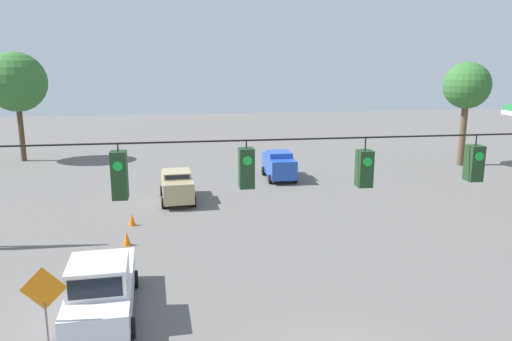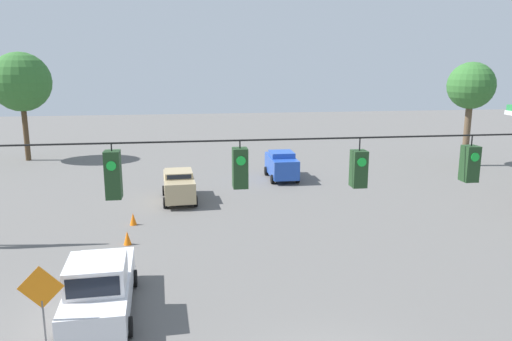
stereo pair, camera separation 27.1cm
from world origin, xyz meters
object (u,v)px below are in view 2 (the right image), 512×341
tree_horizon_right (21,82)px  tree_horizon_left (471,87)px  traffic_cone_third (122,259)px  traffic_cone_fourth (127,238)px  traffic_cone_nearest (101,325)px  traffic_cone_second (108,285)px  traffic_cone_fifth (133,219)px  overhead_signal_span (351,218)px  sedan_tan_withflow_far (179,185)px  pickup_truck_white_parked_shoulder (100,287)px  sedan_blue_oncoming_deep (281,165)px  work_zone_sign (41,295)px

tree_horizon_right → tree_horizon_left: bearing=168.4°
traffic_cone_third → traffic_cone_fourth: (0.06, -2.57, 0.00)m
traffic_cone_nearest → traffic_cone_second: 2.90m
traffic_cone_fourth → traffic_cone_fifth: 2.89m
overhead_signal_span → tree_horizon_right: (17.14, -34.02, 1.74)m
overhead_signal_span → traffic_cone_fourth: (6.51, -12.13, -4.56)m
overhead_signal_span → sedan_tan_withflow_far: size_ratio=5.24×
traffic_cone_nearest → tree_horizon_left: size_ratio=0.08×
overhead_signal_span → tree_horizon_left: tree_horizon_left is taller
pickup_truck_white_parked_shoulder → traffic_cone_third: pickup_truck_white_parked_shoulder is taller
pickup_truck_white_parked_shoulder → tree_horizon_right: 30.82m
traffic_cone_second → sedan_tan_withflow_far: bearing=-101.5°
sedan_tan_withflow_far → traffic_cone_fifth: 4.97m
traffic_cone_fourth → tree_horizon_right: (10.64, -21.89, 6.30)m
sedan_tan_withflow_far → traffic_cone_fifth: (2.34, 4.33, -0.66)m
overhead_signal_span → pickup_truck_white_parked_shoulder: (6.68, -5.58, -3.91)m
traffic_cone_second → traffic_cone_third: bearing=-95.1°
traffic_cone_fifth → pickup_truck_white_parked_shoulder: bearing=89.0°
traffic_cone_fourth → traffic_cone_fifth: same height
sedan_tan_withflow_far → sedan_blue_oncoming_deep: (-7.29, -4.78, 0.06)m
tree_horizon_left → traffic_cone_nearest: bearing=41.5°
traffic_cone_third → work_zone_sign: work_zone_sign is taller
tree_horizon_left → traffic_cone_fifth: bearing=24.6°
sedan_blue_oncoming_deep → traffic_cone_second: (9.78, 17.01, -0.72)m
traffic_cone_fourth → pickup_truck_white_parked_shoulder: bearing=88.5°
sedan_tan_withflow_far → sedan_blue_oncoming_deep: bearing=-146.7°
overhead_signal_span → sedan_blue_oncoming_deep: size_ratio=5.54×
overhead_signal_span → tree_horizon_left: bearing=-125.2°
traffic_cone_nearest → traffic_cone_third: 5.32m
pickup_truck_white_parked_shoulder → tree_horizon_right: (10.47, -28.43, 5.65)m
pickup_truck_white_parked_shoulder → sedan_tan_withflow_far: pickup_truck_white_parked_shoulder is taller
tree_horizon_left → tree_horizon_right: tree_horizon_right is taller
overhead_signal_span → traffic_cone_third: bearing=-56.0°
sedan_tan_withflow_far → tree_horizon_left: (-22.96, -7.26, 5.38)m
sedan_blue_oncoming_deep → work_zone_sign: size_ratio=1.47×
traffic_cone_second → tree_horizon_left: tree_horizon_left is taller
overhead_signal_span → traffic_cone_fifth: bearing=-66.5°
traffic_cone_fifth → traffic_cone_second: bearing=88.9°
overhead_signal_span → work_zone_sign: bearing=-21.9°
sedan_tan_withflow_far → traffic_cone_third: 10.08m
traffic_cone_third → work_zone_sign: bearing=78.0°
traffic_cone_nearest → traffic_cone_fourth: (0.02, -7.89, 0.00)m
pickup_truck_white_parked_shoulder → tree_horizon_right: tree_horizon_right is taller
sedan_blue_oncoming_deep → work_zone_sign: work_zone_sign is taller
overhead_signal_span → traffic_cone_third: size_ratio=35.59×
overhead_signal_span → sedan_blue_oncoming_deep: bearing=-97.4°
traffic_cone_nearest → traffic_cone_fourth: bearing=-89.8°
traffic_cone_nearest → tree_horizon_left: 34.29m
traffic_cone_second → traffic_cone_fourth: 5.00m
sedan_blue_oncoming_deep → traffic_cone_nearest: 22.10m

